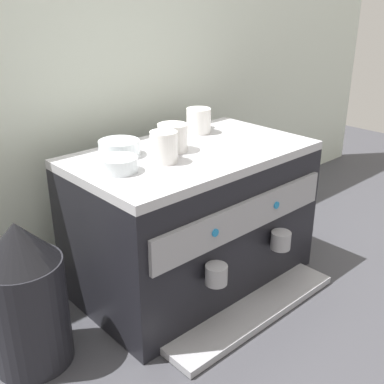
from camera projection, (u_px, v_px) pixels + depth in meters
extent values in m
plane|color=#38383D|center=(192.00, 278.00, 1.46)|extent=(4.00, 4.00, 0.00)
cube|color=silver|center=(120.00, 105.00, 1.50)|extent=(2.80, 0.03, 0.97)
cube|color=black|center=(192.00, 221.00, 1.39)|extent=(0.68, 0.40, 0.39)
cube|color=#B7B7BC|center=(192.00, 154.00, 1.30)|extent=(0.68, 0.40, 0.02)
cube|color=#939399|center=(246.00, 217.00, 1.21)|extent=(0.62, 0.01, 0.09)
cylinder|color=#1E7AB7|center=(215.00, 233.00, 1.14)|extent=(0.02, 0.01, 0.02)
cylinder|color=#1E7AB7|center=(276.00, 205.00, 1.28)|extent=(0.02, 0.01, 0.02)
cube|color=#939399|center=(253.00, 311.00, 1.29)|extent=(0.58, 0.12, 0.02)
cylinder|color=#939399|center=(216.00, 274.00, 1.16)|extent=(0.06, 0.06, 0.05)
cylinder|color=#939399|center=(281.00, 240.00, 1.32)|extent=(0.06, 0.06, 0.05)
cylinder|color=white|center=(199.00, 121.00, 1.45)|extent=(0.08, 0.08, 0.08)
torus|color=white|center=(203.00, 117.00, 1.49)|extent=(0.06, 0.04, 0.06)
cylinder|color=white|center=(164.00, 147.00, 1.19)|extent=(0.07, 0.07, 0.08)
torus|color=white|center=(166.00, 141.00, 1.24)|extent=(0.05, 0.05, 0.06)
cylinder|color=white|center=(173.00, 138.00, 1.28)|extent=(0.08, 0.08, 0.07)
torus|color=white|center=(170.00, 143.00, 1.23)|extent=(0.05, 0.05, 0.06)
cylinder|color=silver|center=(119.00, 148.00, 1.25)|extent=(0.11, 0.11, 0.04)
cylinder|color=silver|center=(120.00, 154.00, 1.25)|extent=(0.06, 0.06, 0.01)
cylinder|color=silver|center=(119.00, 164.00, 1.14)|extent=(0.09, 0.09, 0.04)
cylinder|color=silver|center=(119.00, 170.00, 1.14)|extent=(0.05, 0.05, 0.01)
cylinder|color=black|center=(27.00, 311.00, 1.09)|extent=(0.19, 0.19, 0.27)
cone|color=black|center=(16.00, 242.00, 1.02)|extent=(0.18, 0.18, 0.10)
cylinder|color=#B7B7BC|center=(286.00, 214.00, 1.74)|extent=(0.09, 0.09, 0.13)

